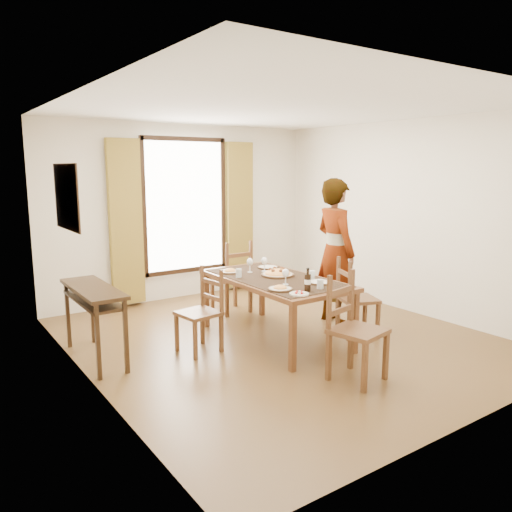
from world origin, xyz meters
TOP-DOWN VIEW (x-y plane):
  - ground at (0.00, 0.00)m, footprint 5.00×5.00m
  - room_shell at (-0.00, 0.13)m, footprint 4.60×5.10m
  - console_table at (-2.03, 0.60)m, footprint 0.38×1.20m
  - dining_table at (-0.06, 0.03)m, footprint 1.00×1.90m
  - chair_west at (-0.97, 0.18)m, footprint 0.47×0.47m
  - chair_north at (0.13, 1.27)m, footprint 0.47×0.47m
  - chair_south at (-0.12, -1.34)m, footprint 0.55×0.55m
  - chair_east at (0.83, -0.42)m, footprint 0.55×0.55m
  - man at (0.99, 0.11)m, footprint 0.83×0.66m
  - plate_sw at (-0.37, -0.49)m, footprint 0.27×0.27m
  - plate_se at (0.18, -0.49)m, footprint 0.27×0.27m
  - plate_nw at (-0.34, 0.58)m, footprint 0.27×0.27m
  - plate_ne at (0.21, 0.54)m, footprint 0.27×0.27m
  - pasta_platter at (0.03, 0.09)m, footprint 0.40×0.40m
  - caprese_plate at (-0.34, -0.76)m, footprint 0.20×0.20m
  - wine_glass_a at (-0.18, -0.33)m, footprint 0.08×0.08m
  - wine_glass_b at (0.04, 0.39)m, footprint 0.08×0.08m
  - wine_glass_c at (-0.14, 0.44)m, footprint 0.08×0.08m
  - tumbler_a at (0.25, -0.28)m, footprint 0.07×0.07m
  - tumbler_b at (-0.40, 0.29)m, footprint 0.07×0.07m
  - tumbler_c at (0.02, -0.68)m, footprint 0.07×0.07m
  - wine_bottle at (-0.17, -0.69)m, footprint 0.07×0.07m

SIDE VIEW (x-z plane):
  - ground at x=0.00m, z-range 0.00..0.00m
  - chair_west at x=-0.97m, z-range -0.03..0.90m
  - chair_east at x=0.83m, z-range -0.03..0.93m
  - chair_north at x=0.13m, z-range -0.04..1.00m
  - chair_south at x=-0.12m, z-range -0.04..1.00m
  - console_table at x=-2.03m, z-range 0.28..1.08m
  - dining_table at x=-0.06m, z-range 0.32..1.07m
  - caprese_plate at x=-0.34m, z-range 0.76..0.80m
  - plate_sw at x=-0.37m, z-range 0.76..0.81m
  - plate_se at x=0.18m, z-range 0.76..0.81m
  - plate_nw at x=-0.34m, z-range 0.76..0.81m
  - plate_ne at x=0.21m, z-range 0.76..0.81m
  - pasta_platter at x=0.03m, z-range 0.76..0.86m
  - tumbler_a at x=0.25m, z-range 0.76..0.86m
  - tumbler_b at x=-0.40m, z-range 0.76..0.86m
  - tumbler_c at x=0.02m, z-range 0.76..0.86m
  - wine_glass_a at x=-0.18m, z-range 0.76..0.94m
  - wine_glass_b at x=0.04m, z-range 0.76..0.94m
  - wine_glass_c at x=-0.14m, z-range 0.76..0.94m
  - wine_bottle at x=-0.17m, z-range 0.76..1.00m
  - man at x=0.99m, z-range 0.00..1.91m
  - room_shell at x=0.00m, z-range 0.17..2.91m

